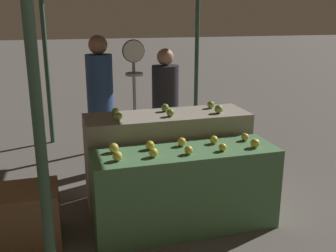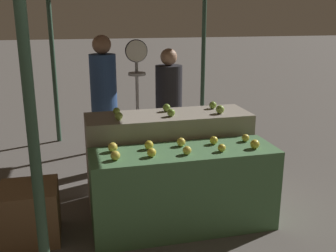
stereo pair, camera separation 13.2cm
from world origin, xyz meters
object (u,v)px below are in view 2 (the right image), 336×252
produce_scale (137,81)px  person_customer_left (169,102)px  wooden_crate_side (30,213)px  person_vendor_at_scale (104,94)px

produce_scale → person_customer_left: (0.43, 0.21, -0.31)m
produce_scale → person_customer_left: size_ratio=1.08×
wooden_crate_side → person_vendor_at_scale: bearing=60.3°
person_customer_left → produce_scale: bearing=54.6°
person_customer_left → wooden_crate_side: person_customer_left is taller
produce_scale → person_customer_left: bearing=26.2°
person_customer_left → wooden_crate_side: bearing=67.5°
produce_scale → person_vendor_at_scale: person_vendor_at_scale is taller
person_vendor_at_scale → wooden_crate_side: bearing=52.7°
produce_scale → person_vendor_at_scale: 0.53m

